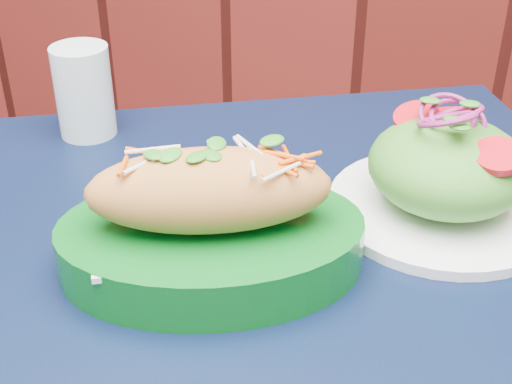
# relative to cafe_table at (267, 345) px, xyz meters

# --- Properties ---
(cafe_table) EXTENTS (1.06, 1.06, 0.75)m
(cafe_table) POSITION_rel_cafe_table_xyz_m (0.00, 0.00, 0.00)
(cafe_table) COLOR black
(cafe_table) RESTS_ON ground
(banh_mi_basket) EXTENTS (0.34, 0.28, 0.13)m
(banh_mi_basket) POSITION_rel_cafe_table_xyz_m (-0.06, -0.00, 0.14)
(banh_mi_basket) COLOR #075A17
(banh_mi_basket) RESTS_ON cafe_table
(salad_plate) EXTENTS (0.24, 0.24, 0.12)m
(salad_plate) POSITION_rel_cafe_table_xyz_m (0.15, 0.16, 0.14)
(salad_plate) COLOR white
(salad_plate) RESTS_ON cafe_table
(water_glass) EXTENTS (0.07, 0.07, 0.12)m
(water_glass) POSITION_rel_cafe_table_xyz_m (-0.30, 0.23, 0.15)
(water_glass) COLOR silver
(water_glass) RESTS_ON cafe_table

